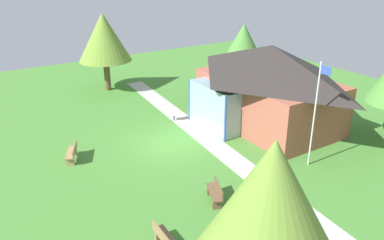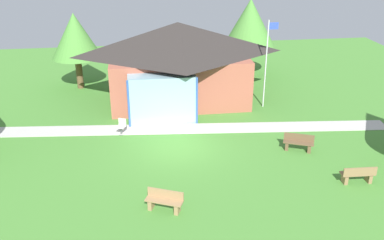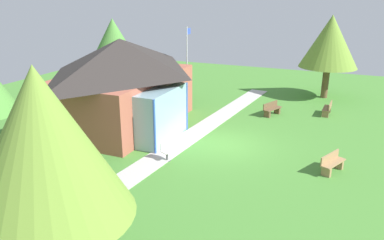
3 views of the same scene
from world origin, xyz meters
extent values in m
plane|color=#478433|center=(0.00, 0.00, 0.00)|extent=(44.00, 44.00, 0.00)
cube|color=#A35642|center=(0.73, 6.72, 1.54)|extent=(8.50, 5.30, 3.09)
pyramid|color=#2D2826|center=(0.73, 6.72, 4.09)|extent=(9.50, 6.30, 2.01)
cube|color=#8CB2BF|center=(-0.54, 3.47, 1.39)|extent=(3.82, 1.20, 2.78)
cylinder|color=#3359B2|center=(-2.46, 2.87, 1.39)|extent=(0.12, 0.12, 2.78)
cylinder|color=#3359B2|center=(1.37, 2.87, 1.39)|extent=(0.12, 0.12, 2.78)
cube|color=#BCB7B2|center=(0.00, 2.24, 0.01)|extent=(24.15, 3.50, 0.03)
cylinder|color=silver|center=(5.90, 4.86, 2.72)|extent=(0.08, 0.08, 5.44)
cube|color=blue|center=(6.20, 4.86, 5.09)|extent=(0.60, 0.02, 0.40)
cube|color=olive|center=(7.45, -4.36, 0.45)|extent=(1.52, 0.51, 0.06)
cube|color=olive|center=(6.90, -4.34, 0.20)|extent=(0.18, 0.41, 0.39)
cube|color=olive|center=(7.44, -4.55, 0.66)|extent=(1.50, 0.13, 0.36)
cube|color=#9E7A51|center=(-1.14, -5.29, 0.45)|extent=(1.55, 1.01, 0.06)
cube|color=#9E7A51|center=(-0.63, -5.52, 0.20)|extent=(0.31, 0.43, 0.39)
cube|color=#9E7A51|center=(-1.64, -5.07, 0.20)|extent=(0.31, 0.43, 0.39)
cube|color=#9E7A51|center=(-1.06, -5.12, 0.66)|extent=(1.39, 0.67, 0.36)
cube|color=brown|center=(5.95, -1.15, 0.45)|extent=(1.55, 0.99, 0.06)
cube|color=brown|center=(6.46, -1.36, 0.20)|extent=(0.30, 0.43, 0.39)
cube|color=brown|center=(5.45, -0.94, 0.20)|extent=(0.30, 0.43, 0.39)
cube|color=brown|center=(6.03, -0.98, 0.66)|extent=(1.41, 0.64, 0.36)
cube|color=beige|center=(-2.93, 1.99, 0.44)|extent=(0.58, 0.58, 0.04)
cube|color=beige|center=(-2.84, 2.17, 0.66)|extent=(0.42, 0.22, 0.40)
cylinder|color=#4C4C51|center=(-2.93, 1.99, 0.21)|extent=(0.10, 0.10, 0.42)
cylinder|color=#4C4C51|center=(-2.93, 1.99, 0.01)|extent=(0.36, 0.36, 0.02)
cone|color=olive|center=(11.89, -3.83, 4.19)|extent=(4.18, 4.18, 3.76)
cylinder|color=brown|center=(-11.46, 0.76, 1.21)|extent=(0.48, 0.48, 2.42)
cone|color=olive|center=(-11.46, 0.76, 4.26)|extent=(4.09, 4.09, 3.68)
cylinder|color=brown|center=(-5.88, 10.04, 1.11)|extent=(0.45, 0.45, 2.22)
cone|color=#4C8C38|center=(-5.88, 10.04, 3.73)|extent=(3.36, 3.36, 3.02)
camera|label=1|loc=(17.56, -9.72, 9.85)|focal=36.38mm
camera|label=2|loc=(-1.96, -19.42, 10.20)|focal=40.02mm
camera|label=3|loc=(-17.42, -5.50, 7.54)|focal=35.24mm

